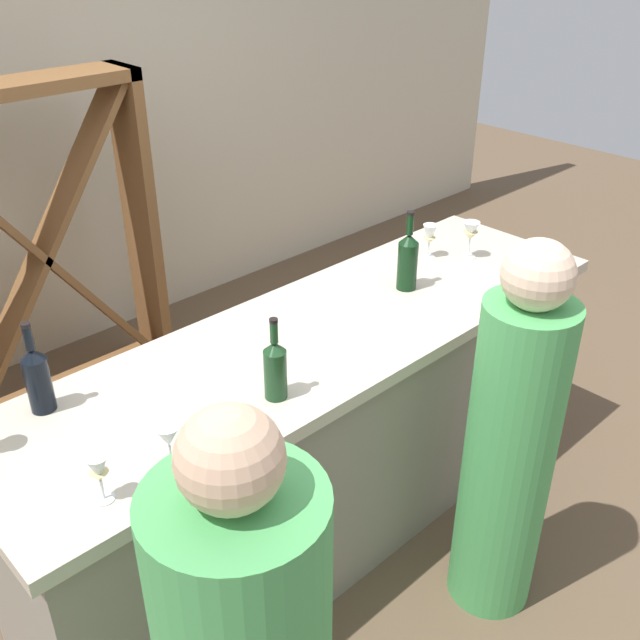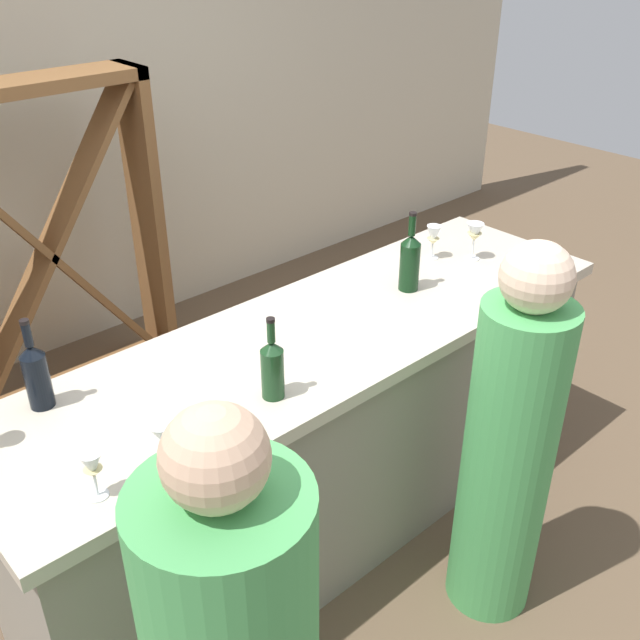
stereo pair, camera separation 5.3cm
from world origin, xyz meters
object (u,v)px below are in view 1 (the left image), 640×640
(wine_bottle_leftmost_near_black, at_px, (37,378))
(wine_glass_near_left, at_px, (168,437))
(wine_glass_near_center, at_px, (99,472))
(wine_bottle_center_dark_green, at_px, (408,260))
(wine_glass_near_right, at_px, (471,233))
(wine_glass_far_left, at_px, (430,236))
(person_center_guest, at_px, (510,448))
(wine_rack, at_px, (41,256))
(wine_bottle_second_left_olive_green, at_px, (275,368))

(wine_bottle_leftmost_near_black, distance_m, wine_glass_near_left, 0.53)
(wine_glass_near_center, bearing_deg, wine_bottle_center_dark_green, 9.45)
(wine_glass_near_left, xyz_separation_m, wine_glass_near_right, (1.76, 0.28, 0.01))
(wine_glass_near_center, relative_size, wine_glass_far_left, 0.94)
(wine_bottle_center_dark_green, height_order, wine_glass_far_left, wine_bottle_center_dark_green)
(wine_bottle_leftmost_near_black, bearing_deg, person_center_guest, -38.44)
(person_center_guest, bearing_deg, wine_rack, 21.39)
(wine_glass_near_center, height_order, person_center_guest, person_center_guest)
(wine_bottle_leftmost_near_black, relative_size, person_center_guest, 0.21)
(wine_bottle_leftmost_near_black, height_order, wine_glass_near_left, wine_bottle_leftmost_near_black)
(person_center_guest, bearing_deg, wine_bottle_center_dark_green, -12.27)
(wine_glass_near_right, relative_size, wine_glass_far_left, 1.10)
(wine_bottle_leftmost_near_black, xyz_separation_m, wine_glass_near_center, (-0.07, -0.49, -0.02))
(wine_glass_near_left, bearing_deg, wine_glass_near_center, 172.84)
(wine_bottle_second_left_olive_green, xyz_separation_m, wine_glass_near_center, (-0.64, -0.04, -0.01))
(wine_glass_near_left, bearing_deg, wine_bottle_center_dark_green, 11.87)
(wine_rack, relative_size, wine_bottle_second_left_olive_green, 5.83)
(wine_bottle_second_left_olive_green, distance_m, wine_glass_far_left, 1.24)
(wine_glass_near_right, bearing_deg, person_center_guest, -133.54)
(wine_rack, height_order, wine_glass_near_left, wine_rack)
(wine_glass_far_left, bearing_deg, wine_glass_near_center, -168.13)
(wine_rack, height_order, person_center_guest, wine_rack)
(wine_glass_near_left, xyz_separation_m, wine_glass_far_left, (1.63, 0.41, -0.01))
(wine_bottle_leftmost_near_black, distance_m, wine_bottle_second_left_olive_green, 0.73)
(wine_rack, bearing_deg, wine_glass_near_right, -52.03)
(wine_glass_near_right, bearing_deg, wine_bottle_center_dark_green, -179.43)
(wine_rack, xyz_separation_m, wine_glass_near_left, (-0.48, -1.91, 0.25))
(wine_bottle_second_left_olive_green, relative_size, wine_bottle_center_dark_green, 0.86)
(person_center_guest, bearing_deg, wine_glass_far_left, -26.05)
(wine_glass_near_right, xyz_separation_m, person_center_guest, (-0.69, -0.72, -0.39))
(wine_bottle_leftmost_near_black, height_order, wine_glass_near_center, wine_bottle_leftmost_near_black)
(wine_glass_near_left, height_order, person_center_guest, person_center_guest)
(wine_rack, relative_size, wine_bottle_leftmost_near_black, 5.40)
(wine_glass_near_center, distance_m, person_center_guest, 1.40)
(wine_glass_near_left, relative_size, wine_glass_near_center, 1.06)
(wine_rack, distance_m, wine_glass_far_left, 1.91)
(wine_bottle_second_left_olive_green, xyz_separation_m, wine_glass_near_right, (1.32, 0.22, 0.01))
(wine_bottle_leftmost_near_black, relative_size, wine_glass_near_right, 1.83)
(wine_rack, bearing_deg, wine_bottle_second_left_olive_green, -91.34)
(wine_bottle_center_dark_green, bearing_deg, wine_bottle_leftmost_near_black, 170.75)
(wine_bottle_leftmost_near_black, bearing_deg, wine_bottle_center_dark_green, -9.25)
(wine_bottle_center_dark_green, relative_size, wine_glass_near_right, 1.97)
(wine_bottle_center_dark_green, bearing_deg, wine_bottle_second_left_olive_green, -166.46)
(wine_bottle_center_dark_green, bearing_deg, person_center_guest, -109.65)
(wine_rack, distance_m, person_center_guest, 2.43)
(wine_bottle_leftmost_near_black, height_order, wine_bottle_second_left_olive_green, wine_bottle_leftmost_near_black)
(wine_rack, bearing_deg, person_center_guest, -75.99)
(wine_bottle_leftmost_near_black, bearing_deg, wine_glass_near_left, -75.54)
(wine_glass_near_center, distance_m, wine_glass_near_right, 1.97)
(wine_bottle_center_dark_green, xyz_separation_m, wine_glass_far_left, (0.30, 0.13, -0.03))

